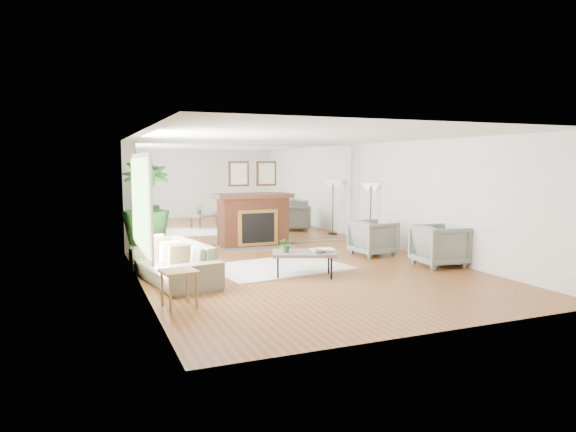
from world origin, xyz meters
name	(u,v)px	position (x,y,z in m)	size (l,w,h in m)	color
ground	(313,274)	(0.00, 0.00, 0.00)	(7.00, 7.00, 0.00)	brown
wall_left	(142,212)	(-2.99, 0.00, 1.25)	(0.02, 7.00, 2.50)	silver
wall_right	(447,201)	(2.99, 0.00, 1.25)	(0.02, 7.00, 2.50)	silver
wall_back	(252,194)	(0.00, 3.49, 1.25)	(6.00, 0.02, 2.50)	silver
mirror_panel	(252,194)	(0.00, 3.47, 1.25)	(5.40, 0.04, 2.40)	silver
window_panel	(140,203)	(-2.96, 0.40, 1.35)	(0.04, 2.40, 1.50)	#B2E09E
fireplace	(255,219)	(0.00, 3.26, 0.66)	(1.85, 0.83, 2.05)	brown
area_rug	(278,267)	(-0.40, 0.72, 0.01)	(2.50, 1.79, 0.03)	beige
coffee_table	(304,254)	(-0.24, -0.14, 0.41)	(1.27, 1.01, 0.45)	#655850
sofa	(173,261)	(-2.45, 0.42, 0.33)	(2.29, 0.90, 0.67)	slate
armchair_back	(373,238)	(2.03, 1.22, 0.38)	(0.82, 0.84, 0.77)	gray
armchair_front	(440,245)	(2.60, -0.29, 0.41)	(0.87, 0.89, 0.81)	gray
side_table	(179,276)	(-2.65, -1.25, 0.45)	(0.53, 0.53, 0.53)	olive
potted_ficus	(146,207)	(-2.60, 2.77, 1.10)	(1.08, 1.08, 2.05)	black
floor_lamp	(371,192)	(2.70, 2.44, 1.30)	(0.49, 0.27, 1.52)	black
tabletop_plant	(286,244)	(-0.55, -0.05, 0.59)	(0.27, 0.23, 0.30)	#2E6124
fruit_bowl	(317,251)	(-0.05, -0.30, 0.48)	(0.26, 0.26, 0.07)	olive
book	(321,250)	(0.11, -0.14, 0.46)	(0.24, 0.32, 0.02)	olive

